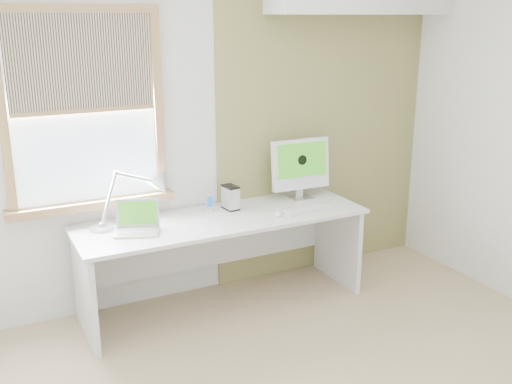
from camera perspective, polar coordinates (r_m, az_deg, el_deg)
room at (r=3.18m, az=8.57°, el=0.36°), size 4.04×3.54×2.64m
accent_wall at (r=5.13m, az=6.55°, el=6.63°), size 2.00×0.02×2.60m
window at (r=4.31m, az=-16.19°, el=7.49°), size 1.20×0.14×1.42m
desk at (r=4.57m, az=-3.50°, el=-4.52°), size 2.20×0.70×0.73m
desk_lamp at (r=4.44m, az=-10.14°, el=0.15°), size 0.73×0.36×0.40m
laptop at (r=4.23m, az=-11.37°, el=-3.03°), size 0.37×0.34×0.21m
phone_dock at (r=4.58m, az=-4.49°, el=-1.39°), size 0.08×0.08×0.13m
external_drive at (r=4.60m, az=-2.47°, el=-0.53°), size 0.11×0.15×0.19m
imac at (r=4.85m, az=4.31°, el=2.57°), size 0.51×0.17×0.50m
keyboard at (r=4.61m, az=5.05°, el=-1.66°), size 0.44×0.17×0.02m
mouse at (r=4.48m, az=2.20°, el=-2.10°), size 0.08×0.11×0.03m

